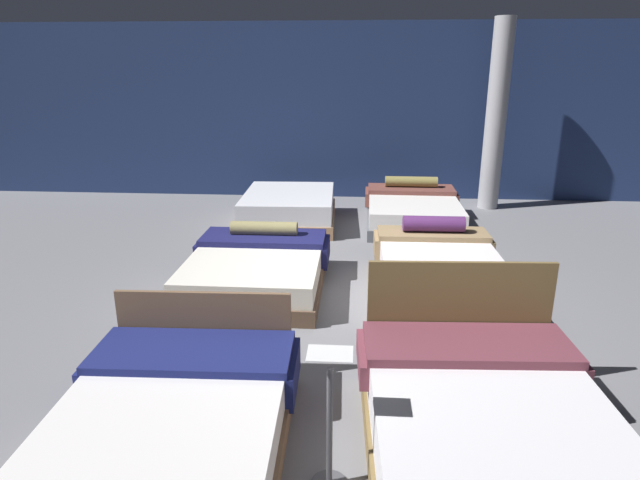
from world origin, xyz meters
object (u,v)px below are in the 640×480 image
Objects in this scene: bed_4 at (289,209)px; support_pillar at (496,117)px; bed_3 at (439,272)px; price_sign at (329,437)px; bed_5 at (413,211)px; bed_0 at (173,422)px; bed_1 at (487,429)px; bed_2 at (256,270)px.

support_pillar is at bearing 18.75° from bed_4.
price_sign is (-1.14, -3.25, 0.10)m from bed_3.
support_pillar is at bearing 40.50° from bed_5.
bed_0 is 0.96× the size of bed_1.
bed_5 is at bearing 0.62° from bed_4.
bed_4 is 6.27m from price_sign.
bed_4 is at bearing 106.94° from bed_1.
support_pillar is (2.69, 7.59, 1.37)m from price_sign.
price_sign reaches higher than bed_4.
bed_3 is 0.98× the size of bed_4.
bed_4 is at bearing 99.71° from price_sign.
price_sign reaches higher than bed_5.
bed_2 is 0.94× the size of bed_5.
bed_0 is at bearing -92.58° from bed_4.
price_sign reaches higher than bed_3.
bed_5 is at bearing 79.97° from price_sign.
bed_1 is at bearing -53.96° from bed_2.
bed_1 is 1.10× the size of bed_4.
bed_4 is at bearing -176.76° from bed_5.
bed_0 reaches higher than bed_3.
bed_5 is 2.55m from support_pillar.
bed_5 is (2.20, 3.02, 0.01)m from bed_2.
bed_5 is (-0.03, 3.03, -0.03)m from bed_3.
bed_1 is 1.10m from price_sign.
bed_5 is 2.16× the size of price_sign.
bed_2 is 3.74m from bed_5.
bed_0 is at bearing -90.63° from bed_2.
bed_0 is 1.05× the size of bed_4.
bed_2 is 2.93m from bed_4.
bed_3 is at bearing 0.11° from bed_2.
support_pillar reaches higher than bed_4.
support_pillar reaches higher than bed_3.
bed_4 is at bearing -159.42° from support_pillar.
bed_2 is 5.95m from support_pillar.
bed_3 is at bearing -54.96° from bed_4.
bed_1 is 7.64m from support_pillar.
price_sign is at bearing -168.24° from bed_1.
price_sign is (1.13, -0.28, 0.16)m from bed_0.
bed_2 is 2.04× the size of price_sign.
bed_0 is 5.90m from bed_4.
bed_1 reaches higher than bed_0.
support_pillar is (3.83, 7.31, 1.53)m from bed_0.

